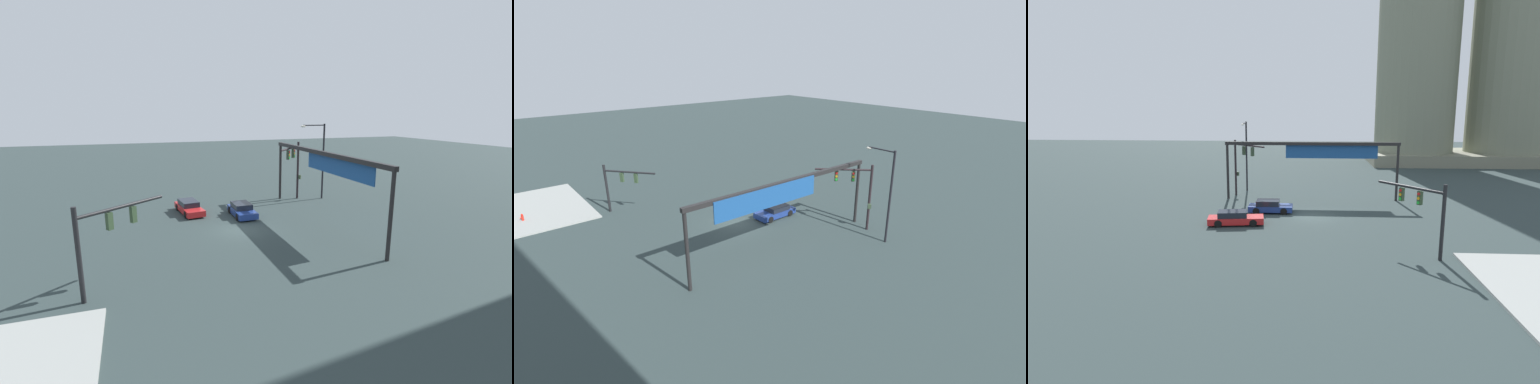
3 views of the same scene
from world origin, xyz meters
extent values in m
plane|color=#2B3838|center=(0.00, 0.00, 0.00)|extent=(177.78, 177.78, 0.00)
cylinder|color=black|center=(8.58, -10.89, 2.56)|extent=(0.26, 0.26, 5.11)
cylinder|color=black|center=(6.83, -8.69, 4.52)|extent=(3.65, 4.52, 0.19)
cube|color=#30452B|center=(7.39, -9.40, 3.90)|extent=(0.40, 0.41, 0.95)
cylinder|color=red|center=(7.27, -9.50, 4.19)|extent=(0.17, 0.19, 0.20)
cylinder|color=orange|center=(7.27, -9.50, 3.89)|extent=(0.17, 0.19, 0.20)
cylinder|color=green|center=(7.27, -9.50, 3.59)|extent=(0.17, 0.19, 0.20)
cube|color=#30452B|center=(6.42, -8.17, 3.90)|extent=(0.40, 0.41, 0.95)
cylinder|color=red|center=(6.30, -8.27, 4.19)|extent=(0.17, 0.19, 0.20)
cylinder|color=orange|center=(6.30, -8.27, 3.89)|extent=(0.17, 0.19, 0.20)
cylinder|color=green|center=(6.30, -8.27, 3.59)|extent=(0.17, 0.19, 0.20)
cylinder|color=black|center=(-8.65, 9.36, 3.18)|extent=(0.24, 0.24, 6.36)
cylinder|color=black|center=(-6.81, 7.56, 5.88)|extent=(3.80, 3.72, 0.18)
cube|color=#31422E|center=(-7.48, 8.22, 5.27)|extent=(0.41, 0.41, 0.95)
cylinder|color=red|center=(-7.37, 8.33, 5.56)|extent=(0.18, 0.18, 0.20)
cylinder|color=orange|center=(-7.37, 8.33, 5.26)|extent=(0.18, 0.18, 0.20)
cylinder|color=green|center=(-7.37, 8.33, 4.96)|extent=(0.18, 0.18, 0.20)
cube|color=#31422E|center=(-6.38, 7.14, 5.27)|extent=(0.41, 0.41, 0.95)
cylinder|color=red|center=(-6.27, 7.26, 5.56)|extent=(0.18, 0.18, 0.20)
cylinder|color=orange|center=(-6.27, 7.26, 5.26)|extent=(0.18, 0.18, 0.20)
cylinder|color=green|center=(-6.27, 7.26, 4.96)|extent=(0.18, 0.18, 0.20)
cube|color=#31422E|center=(-8.47, 9.55, 2.47)|extent=(0.38, 0.38, 0.44)
cylinder|color=black|center=(-7.77, 12.01, 4.16)|extent=(0.20, 0.20, 8.32)
cylinder|color=black|center=(-7.77, 10.73, 8.17)|extent=(0.13, 2.55, 0.12)
ellipsoid|color=silver|center=(-7.76, 9.45, 8.07)|extent=(0.30, 0.60, 0.20)
cylinder|color=black|center=(-9.19, 7.49, 2.98)|extent=(0.28, 0.28, 5.96)
cylinder|color=black|center=(9.19, 7.49, 2.98)|extent=(0.28, 0.28, 5.96)
cube|color=black|center=(0.00, 7.49, 6.14)|extent=(18.79, 0.35, 0.35)
cube|color=navy|center=(2.13, 7.70, 5.36)|extent=(9.88, 0.08, 1.65)
cube|color=navy|center=(-3.90, 1.44, 0.44)|extent=(4.23, 1.85, 0.55)
cube|color=black|center=(-4.15, 1.44, 0.96)|extent=(2.21, 1.61, 0.50)
cylinder|color=black|center=(-2.60, 2.30, 0.32)|extent=(0.64, 0.23, 0.64)
cylinder|color=black|center=(-2.58, 0.60, 0.32)|extent=(0.64, 0.23, 0.64)
cylinder|color=black|center=(-5.21, 2.28, 0.32)|extent=(0.64, 0.23, 0.64)
cylinder|color=black|center=(-5.20, 0.58, 0.32)|extent=(0.64, 0.23, 0.64)
cube|color=red|center=(-6.47, -3.11, 0.44)|extent=(4.95, 2.35, 0.55)
cube|color=black|center=(-6.76, -3.15, 0.96)|extent=(2.66, 1.84, 0.50)
cylinder|color=black|center=(-5.12, -2.11, 0.32)|extent=(0.66, 0.30, 0.64)
cylinder|color=black|center=(-4.90, -3.70, 0.32)|extent=(0.66, 0.30, 0.64)
cylinder|color=black|center=(-8.05, -2.51, 0.32)|extent=(0.66, 0.30, 0.64)
cylinder|color=black|center=(-7.83, -4.10, 0.32)|extent=(0.66, 0.30, 0.64)
camera|label=1|loc=(27.55, -8.00, 9.70)|focal=25.42mm
camera|label=2|loc=(19.77, 28.90, 15.77)|focal=26.94mm
camera|label=3|loc=(-0.05, -38.27, 10.00)|focal=29.82mm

